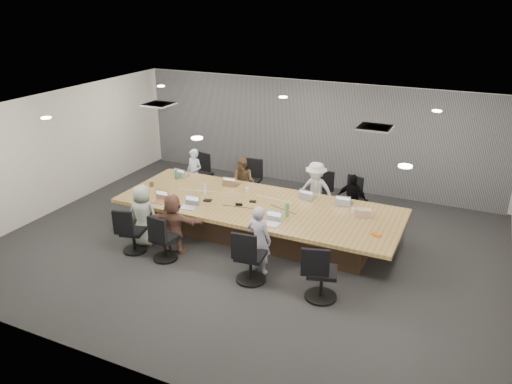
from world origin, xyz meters
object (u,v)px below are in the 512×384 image
at_px(laptop_3, 345,203).
at_px(snack_packet, 377,235).
at_px(person_3, 351,200).
at_px(laptop_6, 271,224).
at_px(chair_6, 251,260).
at_px(laptop_5, 188,208).
at_px(conference_table, 258,219).
at_px(stapler, 239,204).
at_px(person_1, 243,182).
at_px(canvas_bag, 364,213).
at_px(chair_0, 202,177).
at_px(laptop_2, 308,197).
at_px(person_2, 315,191).
at_px(person_4, 143,215).
at_px(person_6, 259,240).
at_px(chair_3, 355,204).
at_px(person_5, 174,224).
at_px(mug_brown, 152,184).
at_px(bottle_green_right, 287,210).
at_px(laptop_1, 233,184).
at_px(laptop_4, 158,202).
at_px(chair_2, 320,198).
at_px(chair_1, 250,184).
at_px(person_0, 194,173).
at_px(chair_7, 322,276).
at_px(laptop_0, 182,175).
at_px(chair_5, 164,242).
at_px(bottle_green_left, 176,174).
at_px(bottle_clear, 205,189).
at_px(chair_4, 133,235).

bearing_deg(laptop_3, snack_packet, 122.09).
bearing_deg(person_3, laptop_6, -109.58).
distance_m(chair_6, laptop_5, 2.10).
bearing_deg(conference_table, stapler, -142.58).
relative_size(conference_table, person_1, 4.94).
height_order(chair_6, snack_packet, chair_6).
height_order(person_1, canvas_bag, person_1).
xyz_separation_m(chair_0, laptop_2, (3.22, -0.90, 0.35)).
bearing_deg(person_2, laptop_5, -131.88).
xyz_separation_m(person_4, person_6, (2.61, 0.00, 0.01)).
xyz_separation_m(chair_3, person_5, (-2.89, -3.05, 0.24)).
height_order(person_4, stapler, person_4).
bearing_deg(mug_brown, bottle_green_right, -3.53).
bearing_deg(mug_brown, chair_6, -25.88).
xyz_separation_m(laptop_1, laptop_5, (-0.22, -1.60, 0.00)).
relative_size(laptop_2, laptop_4, 1.11).
bearing_deg(conference_table, chair_2, 64.19).
distance_m(chair_1, mug_brown, 2.46).
bearing_deg(chair_0, canvas_bag, 176.18).
xyz_separation_m(person_5, mug_brown, (-1.42, 1.25, 0.18)).
bearing_deg(chair_1, person_0, 10.40).
bearing_deg(chair_1, stapler, 105.69).
relative_size(laptop_1, laptop_5, 0.98).
relative_size(person_2, mug_brown, 12.04).
bearing_deg(snack_packet, chair_2, 129.98).
height_order(chair_7, person_2, person_2).
distance_m(chair_6, laptop_4, 2.78).
bearing_deg(chair_2, laptop_0, 1.63).
bearing_deg(chair_1, person_5, 82.20).
xyz_separation_m(chair_0, chair_5, (1.17, -3.40, -0.01)).
distance_m(chair_3, person_1, 2.71).
relative_size(laptop_5, person_6, 0.24).
relative_size(person_3, laptop_6, 3.76).
bearing_deg(laptop_6, person_4, -167.98).
bearing_deg(canvas_bag, chair_6, -127.16).
relative_size(chair_6, laptop_6, 2.65).
distance_m(chair_7, mug_brown, 4.90).
relative_size(person_3, person_6, 0.91).
bearing_deg(chair_5, person_4, 158.16).
height_order(bottle_green_left, bottle_green_right, bottle_green_right).
bearing_deg(person_1, mug_brown, -141.08).
bearing_deg(bottle_clear, person_0, 129.55).
relative_size(chair_4, person_3, 0.61).
bearing_deg(person_6, laptop_1, -48.30).
bearing_deg(person_1, snack_packet, -28.73).
bearing_deg(chair_3, person_2, 41.84).
xyz_separation_m(person_0, laptop_0, (0.00, -0.55, 0.12)).
relative_size(chair_1, person_5, 0.70).
bearing_deg(canvas_bag, chair_2, 134.32).
height_order(chair_3, chair_6, chair_6).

